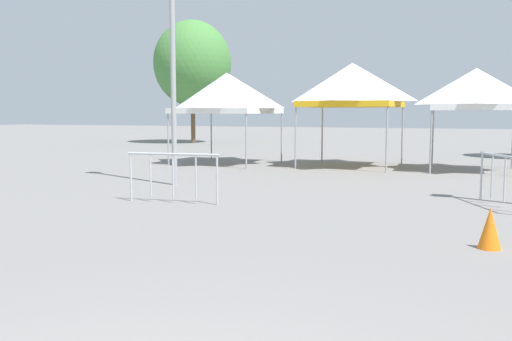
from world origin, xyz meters
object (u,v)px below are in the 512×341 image
(canopy_tent_right_of_center, at_px, (227,93))
(crowd_barrier_near_person, at_px, (505,171))
(canopy_tent_far_right, at_px, (352,85))
(canopy_tent_behind_right, at_px, (476,89))
(crowd_barrier_by_lift, at_px, (173,168))
(tree_behind_tents_left, at_px, (192,64))
(traffic_cone_near_barrier, at_px, (490,228))
(light_pole_opposite_side, at_px, (172,18))

(canopy_tent_right_of_center, height_order, crowd_barrier_near_person, canopy_tent_right_of_center)
(canopy_tent_far_right, height_order, canopy_tent_behind_right, canopy_tent_far_right)
(canopy_tent_right_of_center, xyz_separation_m, canopy_tent_far_right, (4.66, 0.53, 0.24))
(canopy_tent_far_right, relative_size, crowd_barrier_by_lift, 1.76)
(canopy_tent_behind_right, distance_m, tree_behind_tents_left, 20.67)
(tree_behind_tents_left, bearing_deg, canopy_tent_right_of_center, -56.96)
(canopy_tent_behind_right, height_order, crowd_barrier_by_lift, canopy_tent_behind_right)
(canopy_tent_behind_right, distance_m, traffic_cone_near_barrier, 11.46)
(light_pole_opposite_side, bearing_deg, traffic_cone_near_barrier, -30.22)
(canopy_tent_far_right, xyz_separation_m, light_pole_opposite_side, (-3.34, -6.80, 1.46))
(canopy_tent_behind_right, relative_size, tree_behind_tents_left, 0.44)
(tree_behind_tents_left, bearing_deg, canopy_tent_behind_right, -35.23)
(canopy_tent_behind_right, bearing_deg, canopy_tent_right_of_center, -176.97)
(light_pole_opposite_side, xyz_separation_m, tree_behind_tents_left, (-9.32, 18.58, 0.68))
(crowd_barrier_near_person, height_order, crowd_barrier_by_lift, same)
(canopy_tent_far_right, distance_m, crowd_barrier_near_person, 9.11)
(canopy_tent_right_of_center, bearing_deg, canopy_tent_far_right, 6.50)
(canopy_tent_behind_right, relative_size, traffic_cone_near_barrier, 5.63)
(canopy_tent_right_of_center, relative_size, traffic_cone_near_barrier, 5.90)
(crowd_barrier_near_person, bearing_deg, canopy_tent_right_of_center, 143.30)
(canopy_tent_right_of_center, relative_size, light_pole_opposite_side, 0.46)
(canopy_tent_right_of_center, distance_m, crowd_barrier_by_lift, 9.50)
(canopy_tent_right_of_center, xyz_separation_m, canopy_tent_behind_right, (8.77, 0.46, 0.02))
(canopy_tent_behind_right, xyz_separation_m, crowd_barrier_by_lift, (-5.99, -9.34, -1.94))
(tree_behind_tents_left, bearing_deg, traffic_cone_near_barrier, -53.60)
(crowd_barrier_by_lift, bearing_deg, crowd_barrier_near_person, 16.20)
(canopy_tent_right_of_center, relative_size, canopy_tent_behind_right, 1.05)
(canopy_tent_far_right, bearing_deg, crowd_barrier_near_person, -57.99)
(canopy_tent_right_of_center, height_order, traffic_cone_near_barrier, canopy_tent_right_of_center)
(tree_behind_tents_left, height_order, crowd_barrier_by_lift, tree_behind_tents_left)
(crowd_barrier_by_lift, xyz_separation_m, traffic_cone_near_barrier, (6.20, -1.86, -0.45))
(canopy_tent_far_right, height_order, crowd_barrier_near_person, canopy_tent_far_right)
(canopy_tent_far_right, bearing_deg, traffic_cone_near_barrier, -69.01)
(light_pole_opposite_side, xyz_separation_m, traffic_cone_near_barrier, (7.67, -4.47, -4.07))
(canopy_tent_right_of_center, distance_m, canopy_tent_behind_right, 8.78)
(tree_behind_tents_left, bearing_deg, crowd_barrier_by_lift, -63.02)
(tree_behind_tents_left, bearing_deg, light_pole_opposite_side, -63.35)
(canopy_tent_far_right, distance_m, traffic_cone_near_barrier, 12.35)
(canopy_tent_far_right, relative_size, traffic_cone_near_barrier, 6.14)
(canopy_tent_right_of_center, relative_size, canopy_tent_far_right, 0.96)
(canopy_tent_right_of_center, bearing_deg, traffic_cone_near_barrier, -50.08)
(light_pole_opposite_side, height_order, tree_behind_tents_left, tree_behind_tents_left)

